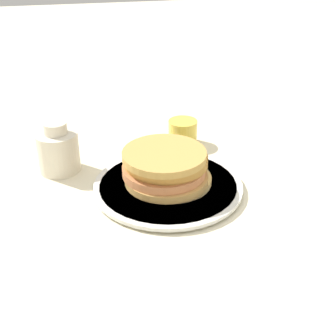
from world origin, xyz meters
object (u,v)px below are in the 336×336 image
plate (168,186)px  pancake_stack (166,168)px  juice_glass (183,132)px  cream_jug (58,150)px

plate → pancake_stack: 0.04m
juice_glass → pancake_stack: bearing=68.0°
pancake_stack → cream_jug: 0.23m
plate → pancake_stack: (0.00, -0.00, 0.04)m
plate → pancake_stack: bearing=-25.7°
juice_glass → plate: bearing=69.0°
pancake_stack → juice_glass: 0.20m
plate → juice_glass: bearing=-111.0°
plate → cream_jug: (0.20, -0.12, 0.04)m
juice_glass → cream_jug: bearing=14.4°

